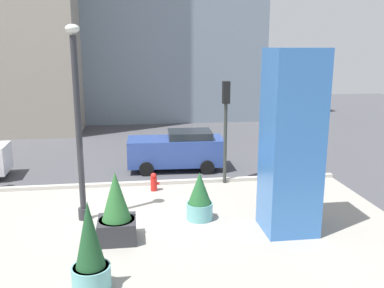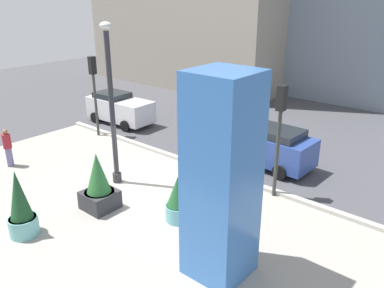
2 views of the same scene
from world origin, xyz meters
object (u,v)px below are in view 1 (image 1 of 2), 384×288
object	(u,v)px
fire_hydrant	(154,182)
traffic_light_far_side	(226,115)
potted_plant_mid_plaza	(90,252)
car_far_lane	(177,150)
art_pillar_blue	(291,143)
lamp_post	(79,129)
potted_plant_near_right	(200,198)
potted_plant_by_pillar	(116,211)

from	to	relation	value
fire_hydrant	traffic_light_far_side	size ratio (longest dim) A/B	0.17
potted_plant_mid_plaza	car_far_lane	world-z (taller)	potted_plant_mid_plaza
fire_hydrant	car_far_lane	distance (m)	3.20
art_pillar_blue	car_far_lane	bearing A→B (deg)	111.11
traffic_light_far_side	car_far_lane	world-z (taller)	traffic_light_far_side
lamp_post	potted_plant_near_right	distance (m)	4.53
lamp_post	traffic_light_far_side	bearing A→B (deg)	29.75
lamp_post	fire_hydrant	xyz separation A→B (m)	(2.47, 2.54, -2.72)
car_far_lane	potted_plant_by_pillar	bearing A→B (deg)	-109.43
art_pillar_blue	car_far_lane	distance (m)	7.90
lamp_post	art_pillar_blue	bearing A→B (deg)	-14.81
potted_plant_by_pillar	potted_plant_mid_plaza	distance (m)	2.66
lamp_post	car_far_lane	bearing A→B (deg)	55.74
art_pillar_blue	potted_plant_by_pillar	distance (m)	5.62
art_pillar_blue	fire_hydrant	world-z (taller)	art_pillar_blue
lamp_post	potted_plant_by_pillar	xyz separation A→B (m)	(1.17, -1.75, -2.15)
art_pillar_blue	potted_plant_by_pillar	world-z (taller)	art_pillar_blue
art_pillar_blue	fire_hydrant	xyz separation A→B (m)	(-4.00, 4.25, -2.45)
potted_plant_near_right	potted_plant_mid_plaza	distance (m)	5.00
potted_plant_by_pillar	potted_plant_mid_plaza	size ratio (longest dim) A/B	0.95
lamp_post	traffic_light_far_side	xyz separation A→B (m)	(5.49, 3.14, -0.16)
art_pillar_blue	lamp_post	bearing A→B (deg)	165.19
potted_plant_by_pillar	traffic_light_far_side	xyz separation A→B (m)	(4.32, 4.89, 1.99)
potted_plant_near_right	potted_plant_by_pillar	bearing A→B (deg)	-155.47
potted_plant_near_right	potted_plant_mid_plaza	size ratio (longest dim) A/B	0.72
potted_plant_near_right	potted_plant_mid_plaza	world-z (taller)	potted_plant_mid_plaza
art_pillar_blue	potted_plant_mid_plaza	distance (m)	6.65
potted_plant_by_pillar	traffic_light_far_side	distance (m)	6.82
potted_plant_near_right	potted_plant_mid_plaza	xyz separation A→B (m)	(-3.19, -3.84, 0.22)
potted_plant_near_right	traffic_light_far_side	distance (m)	4.56
traffic_light_far_side	potted_plant_mid_plaza	bearing A→B (deg)	-122.79
potted_plant_mid_plaza	lamp_post	bearing A→B (deg)	98.61
potted_plant_by_pillar	traffic_light_far_side	size ratio (longest dim) A/B	0.50
potted_plant_mid_plaza	fire_hydrant	world-z (taller)	potted_plant_mid_plaza
lamp_post	potted_plant_mid_plaza	bearing A→B (deg)	-81.39
lamp_post	car_far_lane	world-z (taller)	lamp_post
traffic_light_far_side	car_far_lane	xyz separation A→B (m)	(-1.79, 2.30, -1.98)
potted_plant_by_pillar	potted_plant_near_right	bearing A→B (deg)	24.53
art_pillar_blue	traffic_light_far_side	xyz separation A→B (m)	(-0.98, 4.85, 0.10)
potted_plant_by_pillar	car_far_lane	xyz separation A→B (m)	(2.54, 7.19, 0.00)
fire_hydrant	potted_plant_by_pillar	bearing A→B (deg)	-106.89
fire_hydrant	art_pillar_blue	bearing A→B (deg)	-46.78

